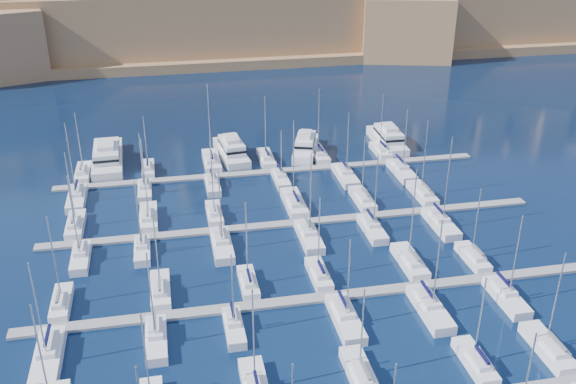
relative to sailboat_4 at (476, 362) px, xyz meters
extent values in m
plane|color=black|center=(-13.56, 29.02, -0.72)|extent=(600.00, 600.00, 0.00)
cube|color=slate|center=(-13.56, 17.02, -0.52)|extent=(84.00, 2.00, 0.40)
cube|color=slate|center=(-13.56, 39.02, -0.52)|extent=(84.00, 2.00, 0.40)
cube|color=slate|center=(-13.56, 61.02, -0.52)|extent=(84.00, 2.00, 0.40)
cylinder|color=#9EA0A8|center=(-48.06, 1.34, 7.34)|extent=(0.18, 0.18, 13.36)
cylinder|color=#9EA0A8|center=(-37.71, 0.58, 6.27)|extent=(0.18, 0.18, 11.35)
cylinder|color=#9EA0A8|center=(-26.23, 1.19, 6.81)|extent=(0.18, 0.18, 12.32)
cube|color=black|center=(-26.23, -0.69, 2.05)|extent=(0.35, 3.76, 0.35)
cube|color=silver|center=(-14.02, 0.56, -0.20)|extent=(2.72, 9.07, 1.65)
cube|color=silver|center=(-14.02, -0.35, 0.98)|extent=(1.90, 4.08, 0.70)
cylinder|color=#9EA0A8|center=(-14.02, 1.01, 6.06)|extent=(0.18, 0.18, 10.86)
cube|color=#595B60|center=(-14.02, -0.80, 2.03)|extent=(0.35, 3.63, 0.35)
cube|color=silver|center=(0.00, 0.11, -0.22)|extent=(2.45, 8.17, 1.61)
cube|color=silver|center=(0.00, -0.71, 0.94)|extent=(1.72, 3.68, 0.70)
cylinder|color=#9EA0A8|center=(0.00, 0.51, 6.02)|extent=(0.18, 0.18, 10.88)
cube|color=black|center=(0.00, -1.12, 1.99)|extent=(0.35, 3.27, 0.35)
cube|color=silver|center=(9.84, 0.64, -0.19)|extent=(2.77, 9.25, 1.66)
cube|color=silver|center=(9.84, -0.28, 0.99)|extent=(1.94, 4.16, 0.70)
cylinder|color=#9EA0A8|center=(9.84, 1.11, 6.91)|extent=(0.18, 0.18, 12.53)
cube|color=#595B60|center=(9.84, -0.74, 2.04)|extent=(0.35, 3.70, 0.35)
cube|color=silver|center=(-49.49, 22.11, -0.22)|extent=(2.45, 8.18, 1.61)
cube|color=silver|center=(-49.49, 21.29, 0.94)|extent=(1.72, 3.68, 0.70)
cylinder|color=#9EA0A8|center=(-49.49, 22.52, 6.77)|extent=(0.18, 0.18, 12.37)
cube|color=#595B60|center=(-49.49, 20.89, 1.99)|extent=(0.35, 3.27, 0.35)
cube|color=silver|center=(-36.29, 22.52, -0.20)|extent=(2.70, 8.99, 1.65)
cube|color=silver|center=(-36.29, 21.62, 0.98)|extent=(1.89, 4.05, 0.70)
cylinder|color=#9EA0A8|center=(-36.29, 22.97, 6.12)|extent=(0.18, 0.18, 11.00)
cube|color=#595B60|center=(-36.29, 21.17, 2.03)|extent=(0.35, 3.60, 0.35)
cube|color=silver|center=(-24.02, 21.95, -0.23)|extent=(2.36, 7.86, 1.59)
cube|color=silver|center=(-24.02, 21.17, 0.92)|extent=(1.65, 3.54, 0.70)
cylinder|color=#9EA0A8|center=(-24.02, 22.35, 6.55)|extent=(0.18, 0.18, 11.95)
cube|color=black|center=(-24.02, 20.77, 1.97)|extent=(0.35, 3.15, 0.35)
cube|color=silver|center=(-13.66, 22.10, -0.22)|extent=(2.45, 8.17, 1.61)
cube|color=silver|center=(-13.66, 21.29, 0.94)|extent=(1.72, 3.68, 0.70)
cylinder|color=#9EA0A8|center=(-13.66, 22.51, 6.38)|extent=(0.18, 0.18, 11.60)
cube|color=black|center=(-13.66, 20.88, 1.99)|extent=(0.35, 3.27, 0.35)
cube|color=silver|center=(0.53, 22.79, -0.18)|extent=(2.86, 9.54, 1.68)
cube|color=silver|center=(0.53, 21.84, 1.00)|extent=(2.00, 4.29, 0.70)
cylinder|color=#9EA0A8|center=(0.53, 23.27, 7.76)|extent=(0.18, 0.18, 14.22)
cube|color=#595B60|center=(0.53, 21.36, 2.05)|extent=(0.35, 3.82, 0.35)
cube|color=silver|center=(10.39, 22.05, -0.22)|extent=(2.42, 8.06, 1.60)
cube|color=silver|center=(10.39, 21.24, 0.93)|extent=(1.69, 3.63, 0.70)
cylinder|color=#9EA0A8|center=(10.39, 22.45, 5.95)|extent=(0.18, 0.18, 10.74)
cube|color=#595B60|center=(10.39, 20.84, 1.98)|extent=(0.35, 3.22, 0.35)
cube|color=silver|center=(-49.73, 10.78, -0.16)|extent=(3.15, 10.48, 1.72)
cube|color=silver|center=(-49.73, 11.83, 1.05)|extent=(2.20, 4.72, 0.70)
cylinder|color=#9EA0A8|center=(-49.73, 10.26, 7.15)|extent=(0.18, 0.18, 12.89)
cube|color=black|center=(-49.73, 12.35, 2.10)|extent=(0.35, 4.19, 0.35)
cube|color=silver|center=(-37.03, 11.64, -0.20)|extent=(2.63, 8.77, 1.64)
cube|color=silver|center=(-37.03, 12.51, 0.97)|extent=(1.84, 3.95, 0.70)
cylinder|color=#9EA0A8|center=(-37.03, 11.20, 6.72)|extent=(0.18, 0.18, 12.20)
cube|color=#595B60|center=(-37.03, 12.95, 2.02)|extent=(0.35, 3.51, 0.35)
cube|color=silver|center=(-27.26, 12.12, -0.23)|extent=(2.34, 7.79, 1.59)
cube|color=silver|center=(-27.26, 12.90, 0.92)|extent=(1.64, 3.51, 0.70)
cylinder|color=#9EA0A8|center=(-27.26, 11.74, 5.84)|extent=(0.18, 0.18, 10.54)
cube|color=black|center=(-27.26, 13.29, 1.97)|extent=(0.35, 3.12, 0.35)
cube|color=silver|center=(-12.83, 11.03, -0.17)|extent=(3.00, 9.99, 1.70)
cube|color=silver|center=(-12.83, 12.03, 1.03)|extent=(2.10, 4.49, 0.70)
cylinder|color=#9EA0A8|center=(-12.83, 10.53, 6.43)|extent=(0.18, 0.18, 11.51)
cube|color=black|center=(-12.83, 12.53, 2.08)|extent=(0.35, 3.99, 0.35)
cube|color=silver|center=(-1.13, 10.95, -0.17)|extent=(3.05, 10.15, 1.71)
cube|color=silver|center=(-1.13, 11.96, 1.03)|extent=(2.13, 4.57, 0.70)
cylinder|color=#9EA0A8|center=(-1.13, 10.44, 7.21)|extent=(0.18, 0.18, 13.05)
cube|color=black|center=(-1.13, 12.47, 2.08)|extent=(0.35, 4.06, 0.35)
cube|color=silver|center=(10.20, 11.45, -0.19)|extent=(2.75, 9.15, 1.66)
cube|color=silver|center=(10.20, 12.36, 0.98)|extent=(1.92, 4.12, 0.70)
cylinder|color=#9EA0A8|center=(10.20, 10.99, 6.72)|extent=(0.18, 0.18, 12.17)
cube|color=black|center=(10.20, 12.82, 2.03)|extent=(0.35, 3.66, 0.35)
cube|color=silver|center=(-49.72, 44.61, -0.19)|extent=(2.75, 9.18, 1.66)
cube|color=silver|center=(-49.72, 43.69, 0.99)|extent=(1.93, 4.13, 0.70)
cylinder|color=#9EA0A8|center=(-49.72, 45.07, 6.69)|extent=(0.18, 0.18, 12.11)
cube|color=#595B60|center=(-49.72, 43.23, 2.04)|extent=(0.35, 3.67, 0.35)
cube|color=silver|center=(-37.80, 44.91, -0.18)|extent=(2.94, 9.78, 1.69)
cube|color=silver|center=(-37.80, 43.94, 1.02)|extent=(2.05, 4.40, 0.70)
cylinder|color=#9EA0A8|center=(-37.80, 45.40, 7.40)|extent=(0.18, 0.18, 13.47)
cube|color=#595B60|center=(-37.80, 43.45, 2.07)|extent=(0.35, 3.91, 0.35)
cube|color=silver|center=(-26.73, 44.21, -0.21)|extent=(2.51, 8.37, 1.62)
cube|color=silver|center=(-26.73, 43.37, 0.95)|extent=(1.76, 3.77, 0.70)
cylinder|color=#9EA0A8|center=(-26.73, 44.62, 6.99)|extent=(0.18, 0.18, 12.78)
cube|color=#595B60|center=(-26.73, 42.95, 2.00)|extent=(0.35, 3.35, 0.35)
cube|color=silver|center=(-12.45, 45.34, -0.16)|extent=(3.19, 10.64, 1.73)
cube|color=silver|center=(-12.45, 44.28, 1.06)|extent=(2.24, 4.79, 0.70)
cylinder|color=#9EA0A8|center=(-12.45, 45.88, 7.96)|extent=(0.18, 0.18, 14.50)
cube|color=black|center=(-12.45, 43.75, 2.11)|extent=(0.35, 4.26, 0.35)
cube|color=silver|center=(-0.04, 44.55, -0.20)|extent=(2.72, 9.05, 1.65)
cube|color=silver|center=(-0.04, 43.64, 0.98)|extent=(1.90, 4.07, 0.70)
cylinder|color=#9EA0A8|center=(-0.04, 45.00, 6.26)|extent=(0.18, 0.18, 11.27)
cube|color=#595B60|center=(-0.04, 43.19, 2.03)|extent=(0.35, 3.62, 0.35)
cube|color=silver|center=(11.41, 44.67, -0.19)|extent=(2.79, 9.31, 1.67)
cube|color=silver|center=(11.41, 43.74, 0.99)|extent=(1.95, 4.19, 0.70)
cylinder|color=#9EA0A8|center=(11.41, 45.14, 7.24)|extent=(0.18, 0.18, 13.19)
cube|color=#595B60|center=(11.41, 43.28, 2.04)|extent=(0.35, 3.72, 0.35)
cube|color=silver|center=(-47.97, 33.65, -0.20)|extent=(2.62, 8.74, 1.64)
cube|color=silver|center=(-47.97, 34.53, 0.96)|extent=(1.84, 3.93, 0.70)
cylinder|color=#9EA0A8|center=(-47.97, 33.21, 7.18)|extent=(0.18, 0.18, 13.13)
cube|color=#595B60|center=(-47.97, 34.96, 2.01)|extent=(0.35, 3.50, 0.35)
cube|color=silver|center=(-38.83, 34.00, -0.22)|extent=(2.41, 8.05, 1.60)
cube|color=silver|center=(-38.83, 34.80, 0.93)|extent=(1.69, 3.62, 0.70)
cylinder|color=#9EA0A8|center=(-38.83, 33.59, 6.22)|extent=(0.18, 0.18, 11.28)
cube|color=#595B60|center=(-38.83, 35.20, 1.98)|extent=(0.35, 3.22, 0.35)
cube|color=silver|center=(-26.58, 33.03, -0.17)|extent=(3.00, 9.99, 1.70)
cube|color=silver|center=(-26.58, 34.03, 1.03)|extent=(2.10, 4.49, 0.70)
cylinder|color=#9EA0A8|center=(-26.58, 32.53, 6.86)|extent=(0.18, 0.18, 12.36)
cube|color=#595B60|center=(-26.58, 34.53, 2.08)|extent=(0.35, 4.00, 0.35)
cube|color=silver|center=(-12.57, 33.05, -0.17)|extent=(2.98, 9.94, 1.70)
cube|color=silver|center=(-12.57, 34.04, 1.02)|extent=(2.09, 4.48, 0.70)
cylinder|color=#9EA0A8|center=(-12.57, 32.55, 7.68)|extent=(0.18, 0.18, 14.01)
cube|color=#595B60|center=(-12.57, 34.54, 2.07)|extent=(0.35, 3.98, 0.35)
cube|color=silver|center=(-1.76, 33.55, -0.20)|extent=(2.68, 8.95, 1.65)
cube|color=silver|center=(-1.76, 34.44, 0.97)|extent=(1.88, 4.03, 0.70)
cylinder|color=#9EA0A8|center=(-1.76, 33.10, 6.96)|extent=(0.18, 0.18, 12.68)
cube|color=black|center=(-1.76, 34.89, 2.02)|extent=(0.35, 3.58, 0.35)
cube|color=silver|center=(10.01, 33.00, -0.17)|extent=(3.01, 10.04, 1.70)
cube|color=silver|center=(10.01, 34.01, 1.03)|extent=(2.11, 4.52, 0.70)
cylinder|color=#9EA0A8|center=(10.01, 32.50, 8.13)|extent=(0.18, 0.18, 14.91)
cube|color=black|center=(10.01, 34.51, 2.08)|extent=(0.35, 4.01, 0.35)
cube|color=silver|center=(-50.33, 66.58, -0.19)|extent=(2.74, 9.13, 1.66)
cube|color=silver|center=(-50.33, 65.67, 0.98)|extent=(1.92, 4.11, 0.70)
cylinder|color=#9EA0A8|center=(-50.33, 67.04, 6.39)|extent=(0.18, 0.18, 11.52)
cube|color=#595B60|center=(-50.33, 65.22, 2.03)|extent=(0.35, 3.65, 0.35)
cube|color=silver|center=(-37.78, 66.03, -0.22)|extent=(2.41, 8.02, 1.60)
cube|color=silver|center=(-37.78, 65.23, 0.93)|extent=(1.68, 3.61, 0.70)
cylinder|color=#9EA0A8|center=(-37.78, 66.43, 5.73)|extent=(0.18, 0.18, 10.30)
cube|color=black|center=(-37.78, 64.83, 1.98)|extent=(0.35, 3.21, 0.35)
cube|color=silver|center=(-25.06, 67.42, -0.15)|extent=(3.24, 10.80, 1.74)
cube|color=silver|center=(-25.06, 66.34, 1.07)|extent=(2.27, 4.86, 0.70)
cylinder|color=#9EA0A8|center=(-25.06, 67.96, 8.39)|extent=(0.18, 0.18, 15.35)
cube|color=black|center=(-25.06, 65.80, 2.12)|extent=(0.35, 4.32, 0.35)
cube|color=silver|center=(-13.87, 66.67, -0.19)|extent=(2.79, 9.29, 1.66)
cube|color=silver|center=(-13.87, 65.74, 0.99)|extent=(1.95, 4.18, 0.70)
cylinder|color=#9EA0A8|center=(-13.87, 67.13, 6.95)|extent=(0.18, 0.18, 12.61)
cube|color=black|center=(-13.87, 65.27, 2.04)|extent=(0.35, 3.72, 0.35)
cube|color=silver|center=(-2.69, 66.86, -0.18)|extent=(2.90, 9.67, 1.68)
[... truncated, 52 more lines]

